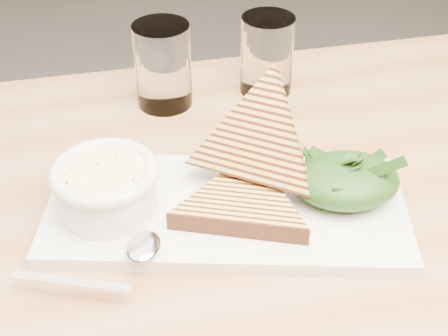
{
  "coord_description": "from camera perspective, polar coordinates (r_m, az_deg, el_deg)",
  "views": [
    {
      "loc": [
        -0.23,
        -0.24,
        1.23
      ],
      "look_at": [
        -0.16,
        0.28,
        0.82
      ],
      "focal_mm": 50.0,
      "sensor_mm": 36.0,
      "label": 1
    }
  ],
  "objects": [
    {
      "name": "platter",
      "position": [
        0.68,
        0.21,
        -3.85
      ],
      "size": [
        0.41,
        0.23,
        0.02
      ],
      "primitive_type": "cube",
      "rotation": [
        0.0,
        0.0,
        -0.16
      ],
      "color": "white",
      "rests_on": "table_top"
    },
    {
      "name": "arugula_pile",
      "position": [
        0.68,
        11.15,
        -0.79
      ],
      "size": [
        0.11,
        0.1,
        0.05
      ],
      "primitive_type": null,
      "color": "#2D511C",
      "rests_on": "platter"
    },
    {
      "name": "glass_near",
      "position": [
        0.84,
        -5.6,
        9.31
      ],
      "size": [
        0.08,
        0.08,
        0.12
      ],
      "primitive_type": "cylinder",
      "color": "white",
      "rests_on": "table_top"
    },
    {
      "name": "salad_base",
      "position": [
        0.68,
        11.11,
        -1.1
      ],
      "size": [
        0.12,
        0.09,
        0.04
      ],
      "primitive_type": "ellipsoid",
      "color": "black",
      "rests_on": "platter"
    },
    {
      "name": "spoon_handle",
      "position": [
        0.61,
        -13.77,
        -10.09
      ],
      "size": [
        0.11,
        0.04,
        0.0
      ],
      "primitive_type": "cube",
      "rotation": [
        0.0,
        0.0,
        -0.28
      ],
      "color": "silver",
      "rests_on": "platter"
    },
    {
      "name": "sandwich_lean",
      "position": [
        0.67,
        3.05,
        2.38
      ],
      "size": [
        0.23,
        0.23,
        0.19
      ],
      "primitive_type": null,
      "rotation": [
        0.95,
        0.0,
        -0.54
      ],
      "color": "gold",
      "rests_on": "sandwich_flat"
    },
    {
      "name": "soup",
      "position": [
        0.65,
        -10.87,
        -0.49
      ],
      "size": [
        0.09,
        0.09,
        0.01
      ],
      "primitive_type": "cylinder",
      "color": "#FEEEA1",
      "rests_on": "soup_bowl"
    },
    {
      "name": "spoon_bowl",
      "position": [
        0.62,
        -7.38,
        -7.13
      ],
      "size": [
        0.05,
        0.05,
        0.01
      ],
      "primitive_type": "ellipsoid",
      "rotation": [
        0.0,
        0.0,
        -0.28
      ],
      "color": "silver",
      "rests_on": "platter"
    },
    {
      "name": "sandwich_flat",
      "position": [
        0.66,
        1.73,
        -3.21
      ],
      "size": [
        0.21,
        0.21,
        0.02
      ],
      "primitive_type": null,
      "rotation": [
        0.0,
        0.0,
        -0.29
      ],
      "color": "gold",
      "rests_on": "platter"
    },
    {
      "name": "table_top",
      "position": [
        0.67,
        -1.74,
        -7.56
      ],
      "size": [
        1.21,
        0.87,
        0.04
      ],
      "primitive_type": "cube",
      "rotation": [
        0.0,
        0.0,
        0.1
      ],
      "color": "#A97A50",
      "rests_on": "ground"
    },
    {
      "name": "soup_bowl",
      "position": [
        0.67,
        -10.62,
        -2.23
      ],
      "size": [
        0.1,
        0.1,
        0.04
      ],
      "primitive_type": "cylinder",
      "color": "white",
      "rests_on": "platter"
    },
    {
      "name": "bowl_rim",
      "position": [
        0.65,
        -10.89,
        -0.35
      ],
      "size": [
        0.11,
        0.11,
        0.01
      ],
      "primitive_type": "torus",
      "color": "white",
      "rests_on": "soup_bowl"
    },
    {
      "name": "glass_far",
      "position": [
        0.87,
        3.94,
        10.26
      ],
      "size": [
        0.07,
        0.07,
        0.11
      ],
      "primitive_type": "cylinder",
      "color": "white",
      "rests_on": "table_top"
    }
  ]
}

